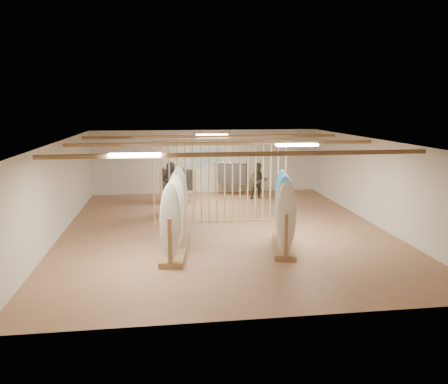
{
  "coord_description": "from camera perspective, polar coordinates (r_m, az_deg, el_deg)",
  "views": [
    {
      "loc": [
        -1.8,
        -13.29,
        3.88
      ],
      "look_at": [
        0.0,
        0.0,
        1.2
      ],
      "focal_mm": 35.0,
      "sensor_mm": 36.0,
      "label": 1
    }
  ],
  "objects": [
    {
      "name": "clothing_rack_b",
      "position": [
        18.82,
        1.0,
        2.41
      ],
      "size": [
        1.34,
        0.7,
        1.49
      ],
      "rotation": [
        0.0,
        0.0,
        -0.29
      ],
      "color": "silver",
      "rests_on": "floor"
    },
    {
      "name": "light_panels",
      "position": [
        13.46,
        0.0,
        6.44
      ],
      "size": [
        1.2,
        0.35,
        0.06
      ],
      "primitive_type": "cube",
      "color": "white",
      "rests_on": "ground"
    },
    {
      "name": "wall_back",
      "position": [
        19.53,
        -2.37,
        4.0
      ],
      "size": [
        12.0,
        0.0,
        12.0
      ],
      "primitive_type": "plane",
      "rotation": [
        1.57,
        0.0,
        0.0
      ],
      "color": "beige",
      "rests_on": "ground"
    },
    {
      "name": "poster",
      "position": [
        19.48,
        -2.37,
        4.57
      ],
      "size": [
        1.4,
        0.03,
        0.9
      ],
      "primitive_type": "cube",
      "color": "teal",
      "rests_on": "ground"
    },
    {
      "name": "wall_right",
      "position": [
        15.13,
        19.12,
        1.24
      ],
      "size": [
        0.0,
        12.0,
        12.0
      ],
      "primitive_type": "plane",
      "rotation": [
        1.57,
        0.0,
        -1.57
      ],
      "color": "beige",
      "rests_on": "ground"
    },
    {
      "name": "wall_front",
      "position": [
        7.9,
        5.89,
        -7.04
      ],
      "size": [
        12.0,
        0.0,
        12.0
      ],
      "primitive_type": "plane",
      "rotation": [
        -1.57,
        0.0,
        0.0
      ],
      "color": "beige",
      "rests_on": "ground"
    },
    {
      "name": "wall_left",
      "position": [
        13.89,
        -20.9,
        0.27
      ],
      "size": [
        0.0,
        12.0,
        12.0
      ],
      "primitive_type": "plane",
      "rotation": [
        1.57,
        0.0,
        1.57
      ],
      "color": "beige",
      "rests_on": "ground"
    },
    {
      "name": "ceiling",
      "position": [
        13.45,
        0.0,
        6.7
      ],
      "size": [
        12.0,
        12.0,
        0.0
      ],
      "primitive_type": "plane",
      "rotation": [
        3.14,
        0.0,
        0.0
      ],
      "color": "#9B9892",
      "rests_on": "ground"
    },
    {
      "name": "bamboo_partition",
      "position": [
        14.41,
        -0.43,
        1.4
      ],
      "size": [
        4.45,
        0.05,
        2.78
      ],
      "color": "tan",
      "rests_on": "ground"
    },
    {
      "name": "floor",
      "position": [
        13.96,
        0.0,
        -4.84
      ],
      "size": [
        12.0,
        12.0,
        0.0
      ],
      "primitive_type": "plane",
      "color": "#9B6B4B",
      "rests_on": "ground"
    },
    {
      "name": "shopper_a",
      "position": [
        15.82,
        -6.89,
        1.0
      ],
      "size": [
        0.94,
        0.87,
        2.14
      ],
      "primitive_type": "imported",
      "rotation": [
        0.0,
        0.0,
        2.56
      ],
      "color": "#23232A",
      "rests_on": "floor"
    },
    {
      "name": "clothing_rack_a",
      "position": [
        17.46,
        -6.02,
        1.64
      ],
      "size": [
        1.39,
        0.47,
        1.49
      ],
      "rotation": [
        0.0,
        0.0,
        -0.1
      ],
      "color": "silver",
      "rests_on": "floor"
    },
    {
      "name": "rack_left",
      "position": [
        11.7,
        -6.37,
        -4.43
      ],
      "size": [
        0.91,
        2.66,
        2.11
      ],
      "rotation": [
        0.0,
        0.0,
        -0.13
      ],
      "color": "olive",
      "rests_on": "floor"
    },
    {
      "name": "ceiling_slats",
      "position": [
        13.46,
        0.0,
        6.36
      ],
      "size": [
        9.5,
        6.12,
        0.1
      ],
      "primitive_type": "cube",
      "color": "olive",
      "rests_on": "ground"
    },
    {
      "name": "rack_right",
      "position": [
        12.02,
        7.86,
        -4.2
      ],
      "size": [
        1.01,
        2.2,
        2.03
      ],
      "rotation": [
        0.0,
        0.0,
        -0.22
      ],
      "color": "olive",
      "rests_on": "floor"
    },
    {
      "name": "shopper_b",
      "position": [
        18.25,
        4.56,
        1.74
      ],
      "size": [
        0.84,
        0.66,
        1.72
      ],
      "primitive_type": "imported",
      "rotation": [
        0.0,
        0.0,
        -0.01
      ],
      "color": "#363229",
      "rests_on": "floor"
    }
  ]
}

